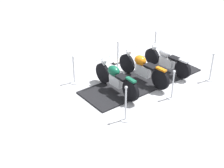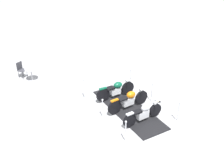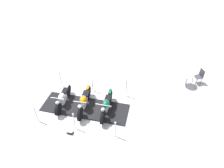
{
  "view_description": "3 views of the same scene",
  "coord_description": "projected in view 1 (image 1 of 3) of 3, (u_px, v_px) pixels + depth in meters",
  "views": [
    {
      "loc": [
        4.67,
        -8.89,
        5.59
      ],
      "look_at": [
        0.0,
        -1.93,
        0.81
      ],
      "focal_mm": 51.88,
      "sensor_mm": 36.0,
      "label": 1
    },
    {
      "loc": [
        8.96,
        6.83,
        7.52
      ],
      "look_at": [
        -0.33,
        -1.33,
        0.78
      ],
      "focal_mm": 44.47,
      "sensor_mm": 36.0,
      "label": 2
    },
    {
      "loc": [
        -7.47,
        -0.73,
        7.74
      ],
      "look_at": [
        0.7,
        -1.5,
        0.96
      ],
      "focal_mm": 32.0,
      "sensor_mm": 36.0,
      "label": 3
    }
  ],
  "objects": [
    {
      "name": "stanchion_right_rear",
      "position": [
        74.0,
        74.0,
        11.21
      ],
      "size": [
        0.34,
        0.34,
        1.03
      ],
      "color": "silver",
      "rests_on": "ground_plane"
    },
    {
      "name": "stanchion_left_rear",
      "position": [
        126.0,
        109.0,
        9.25
      ],
      "size": [
        0.31,
        0.31,
        1.13
      ],
      "color": "silver",
      "rests_on": "ground_plane"
    },
    {
      "name": "display_platform",
      "position": [
        142.0,
        81.0,
        11.42
      ],
      "size": [
        2.86,
        4.81,
        0.05
      ],
      "primitive_type": "cube",
      "rotation": [
        0.0,
        0.0,
        -1.89
      ],
      "color": "black",
      "rests_on": "ground_plane"
    },
    {
      "name": "motorcycle_forest",
      "position": [
        115.0,
        78.0,
        10.57
      ],
      "size": [
        2.1,
        0.95,
        1.03
      ],
      "rotation": [
        0.0,
        0.0,
        -3.47
      ],
      "color": "black",
      "rests_on": "display_platform"
    },
    {
      "name": "stanchion_right_front",
      "position": [
        155.0,
        47.0,
        13.26
      ],
      "size": [
        0.32,
        0.32,
        1.02
      ],
      "color": "silver",
      "rests_on": "ground_plane"
    },
    {
      "name": "stanchion_left_front",
      "position": [
        211.0,
        71.0,
        11.31
      ],
      "size": [
        0.28,
        0.28,
        1.05
      ],
      "color": "silver",
      "rests_on": "ground_plane"
    },
    {
      "name": "stanchion_right_mid",
      "position": [
        118.0,
        58.0,
        12.21
      ],
      "size": [
        0.3,
        0.3,
        1.07
      ],
      "color": "silver",
      "rests_on": "ground_plane"
    },
    {
      "name": "ground_plane",
      "position": [
        142.0,
        81.0,
        11.43
      ],
      "size": [
        80.0,
        80.0,
        0.0
      ],
      "primitive_type": "plane",
      "color": "#B2B2B7"
    },
    {
      "name": "stanchion_left_mid",
      "position": [
        172.0,
        89.0,
        10.3
      ],
      "size": [
        0.3,
        0.3,
        1.01
      ],
      "color": "silver",
      "rests_on": "ground_plane"
    },
    {
      "name": "motorcycle_chrome",
      "position": [
        166.0,
        60.0,
        11.85
      ],
      "size": [
        2.07,
        0.82,
        0.94
      ],
      "rotation": [
        0.0,
        0.0,
        -3.41
      ],
      "color": "black",
      "rests_on": "display_platform"
    },
    {
      "name": "motorcycle_copper",
      "position": [
        142.0,
        67.0,
        11.2
      ],
      "size": [
        2.26,
        0.82,
        1.03
      ],
      "rotation": [
        0.0,
        0.0,
        -3.4
      ],
      "color": "black",
      "rests_on": "display_platform"
    },
    {
      "name": "info_placard",
      "position": [
        116.0,
        62.0,
        12.66
      ],
      "size": [
        0.29,
        0.37,
        0.18
      ],
      "rotation": [
        0.0,
        0.0,
        1.25
      ],
      "color": "#333338",
      "rests_on": "ground_plane"
    }
  ]
}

